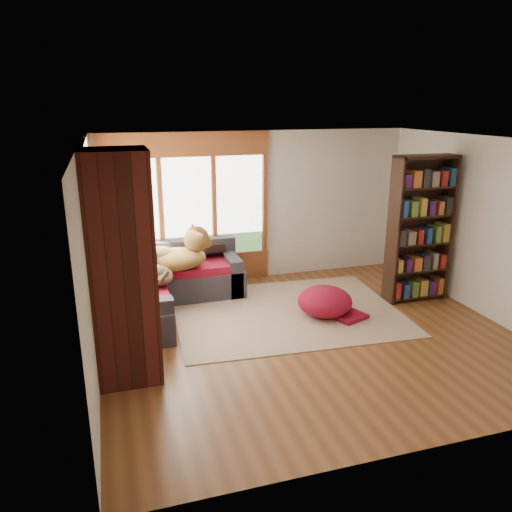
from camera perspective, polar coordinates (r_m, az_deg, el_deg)
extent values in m
plane|color=brown|center=(6.96, 6.06, -8.95)|extent=(5.50, 5.50, 0.00)
plane|color=white|center=(6.27, 6.82, 12.93)|extent=(5.50, 5.50, 0.00)
cube|color=silver|center=(8.78, -0.01, 5.66)|extent=(5.50, 0.04, 2.60)
cube|color=silver|center=(4.44, 19.23, -7.04)|extent=(5.50, 0.04, 2.60)
cube|color=silver|center=(6.00, -18.52, -0.72)|extent=(0.04, 5.00, 2.60)
cube|color=silver|center=(7.97, 24.95, 2.85)|extent=(0.04, 5.00, 2.60)
cube|color=brown|center=(8.48, -7.77, 5.43)|extent=(2.82, 0.10, 1.90)
cube|color=white|center=(8.48, -7.77, 5.43)|extent=(2.54, 0.09, 1.62)
cube|color=brown|center=(7.14, -18.18, 2.52)|extent=(0.10, 2.62, 1.90)
cube|color=white|center=(7.14, -18.18, 2.52)|extent=(0.09, 2.36, 1.62)
cube|color=#70845D|center=(7.87, -18.18, 6.80)|extent=(0.03, 0.72, 0.90)
cube|color=#471914|center=(5.66, -15.05, -1.46)|extent=(0.70, 0.70, 2.60)
cube|color=#2A2832|center=(8.33, -10.04, -3.06)|extent=(2.20, 0.90, 0.42)
cube|color=#2A2832|center=(8.53, -10.47, 0.25)|extent=(2.20, 0.20, 0.38)
cube|color=#2A2832|center=(8.46, -3.34, -1.85)|extent=(0.20, 0.90, 0.60)
cube|color=maroon|center=(8.12, -10.73, -1.61)|extent=(1.90, 0.66, 0.12)
cube|color=#2A2832|center=(7.68, -14.24, -5.11)|extent=(0.90, 2.20, 0.42)
cube|color=#2A2832|center=(7.54, -17.12, -2.52)|extent=(0.20, 2.20, 0.38)
cube|color=#2A2832|center=(6.72, -13.81, -7.52)|extent=(0.90, 0.20, 0.60)
cube|color=maroon|center=(7.26, -13.30, -4.06)|extent=(0.66, 1.20, 0.12)
cube|color=maroon|center=(8.15, -13.78, -1.73)|extent=(0.66, 0.66, 0.12)
cube|color=beige|center=(7.63, 3.53, -6.40)|extent=(3.49, 2.75, 0.01)
cube|color=black|center=(8.47, 20.85, 3.06)|extent=(0.04, 0.33, 2.30)
cube|color=black|center=(7.93, 15.40, 2.68)|extent=(0.04, 0.33, 2.30)
cube|color=black|center=(8.31, 17.62, 3.13)|extent=(0.99, 0.02, 2.30)
cube|color=black|center=(8.51, 17.54, -4.25)|extent=(0.91, 0.31, 0.03)
cube|color=black|center=(8.36, 17.80, -1.44)|extent=(0.91, 0.31, 0.03)
cube|color=black|center=(8.24, 18.08, 1.46)|extent=(0.91, 0.31, 0.03)
cube|color=black|center=(8.14, 18.36, 4.44)|extent=(0.91, 0.31, 0.03)
cube|color=black|center=(8.06, 18.66, 7.49)|extent=(0.91, 0.31, 0.03)
cube|color=black|center=(8.01, 18.96, 10.59)|extent=(0.91, 0.31, 0.03)
cube|color=#726659|center=(8.17, 18.29, 2.84)|extent=(0.87, 0.25, 2.14)
ellipsoid|color=maroon|center=(7.51, 7.88, -5.07)|extent=(1.01, 1.01, 0.44)
ellipsoid|color=olive|center=(7.76, -9.31, -0.03)|extent=(1.05, 0.74, 0.33)
sphere|color=olive|center=(7.80, -6.79, 1.40)|extent=(0.44, 0.44, 0.40)
cone|color=olive|center=(7.75, -7.31, 2.49)|extent=(0.16, 0.16, 0.17)
ellipsoid|color=#352A1B|center=(7.27, -11.46, -1.93)|extent=(0.63, 0.81, 0.24)
sphere|color=#352A1B|center=(7.47, -12.21, -0.53)|extent=(0.35, 0.35, 0.29)
cone|color=#352A1B|center=(7.40, -12.14, 0.23)|extent=(0.13, 0.13, 0.13)
cube|color=black|center=(8.46, -5.70, 1.34)|extent=(0.45, 0.12, 0.45)
cube|color=black|center=(8.37, -9.73, 1.00)|extent=(0.45, 0.12, 0.45)
cube|color=black|center=(7.87, -16.00, -0.46)|extent=(0.45, 0.12, 0.45)
cube|color=black|center=(6.83, -15.75, -3.14)|extent=(0.45, 0.12, 0.45)
cube|color=maroon|center=(8.32, -13.83, 0.65)|extent=(0.42, 0.12, 0.42)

